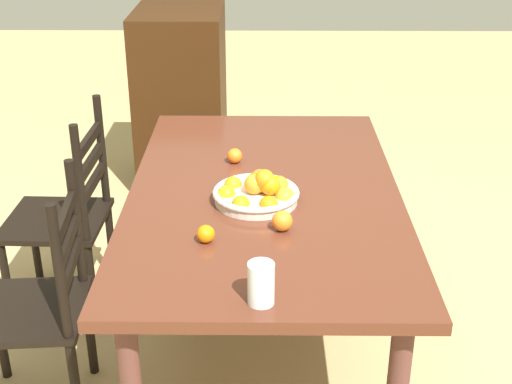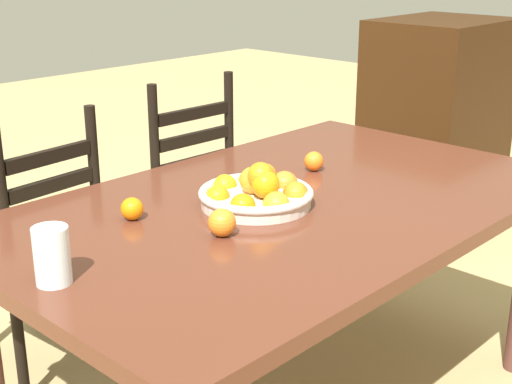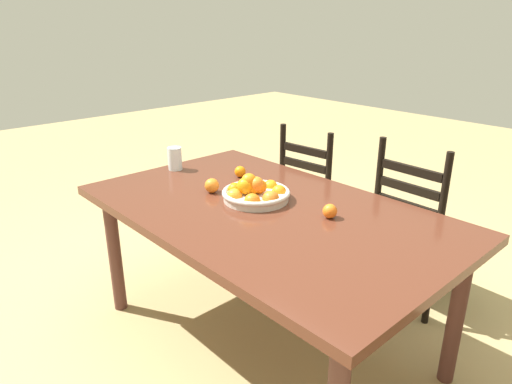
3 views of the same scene
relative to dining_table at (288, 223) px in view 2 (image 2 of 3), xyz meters
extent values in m
cube|color=#53291B|center=(0.00, 0.00, 0.05)|extent=(1.72, 1.04, 0.04)
cylinder|color=#552F29|center=(0.75, 0.41, -0.31)|extent=(0.07, 0.07, 0.69)
cube|color=black|center=(0.30, 0.92, -0.22)|extent=(0.44, 0.44, 0.03)
cylinder|color=black|center=(0.49, 1.10, -0.44)|extent=(0.04, 0.04, 0.42)
cylinder|color=black|center=(0.12, 1.11, -0.44)|extent=(0.04, 0.04, 0.42)
cylinder|color=black|center=(0.48, 0.73, -0.44)|extent=(0.04, 0.04, 0.42)
cylinder|color=black|center=(0.11, 0.74, -0.44)|extent=(0.04, 0.04, 0.42)
cylinder|color=black|center=(0.48, 0.73, 0.05)|extent=(0.04, 0.04, 0.51)
cylinder|color=black|center=(0.11, 0.74, 0.05)|extent=(0.04, 0.04, 0.51)
cube|color=black|center=(0.29, 0.74, -0.03)|extent=(0.34, 0.03, 0.04)
cube|color=black|center=(0.29, 0.74, 0.07)|extent=(0.34, 0.03, 0.04)
cube|color=black|center=(0.29, 0.74, 0.16)|extent=(0.34, 0.03, 0.04)
cube|color=black|center=(-0.38, 0.84, -0.23)|extent=(0.44, 0.44, 0.03)
cylinder|color=black|center=(-0.22, 1.03, -0.45)|extent=(0.04, 0.04, 0.41)
cylinder|color=black|center=(-0.19, 0.69, -0.45)|extent=(0.04, 0.04, 0.41)
cylinder|color=black|center=(-0.54, 0.66, -0.45)|extent=(0.04, 0.04, 0.41)
cylinder|color=black|center=(-0.19, 0.69, 0.03)|extent=(0.04, 0.04, 0.49)
cylinder|color=black|center=(-0.54, 0.66, 0.03)|extent=(0.04, 0.04, 0.49)
cube|color=black|center=(-0.37, 0.67, -0.04)|extent=(0.31, 0.05, 0.04)
cube|color=black|center=(-0.37, 0.67, 0.05)|extent=(0.31, 0.05, 0.04)
cube|color=black|center=(-0.37, 0.67, 0.14)|extent=(0.31, 0.05, 0.04)
cube|color=black|center=(1.71, 0.51, -0.11)|extent=(0.65, 0.52, 1.08)
cylinder|color=beige|center=(-0.10, 0.03, 0.09)|extent=(0.31, 0.31, 0.04)
torus|color=beige|center=(-0.10, 0.03, 0.11)|extent=(0.32, 0.32, 0.02)
sphere|color=orange|center=(0.01, 0.02, 0.11)|extent=(0.08, 0.08, 0.08)
sphere|color=orange|center=(-0.04, 0.12, 0.11)|extent=(0.07, 0.07, 0.07)
sphere|color=orange|center=(-0.12, 0.14, 0.11)|extent=(0.07, 0.07, 0.07)
sphere|color=orange|center=(-0.20, 0.08, 0.11)|extent=(0.07, 0.07, 0.07)
sphere|color=orange|center=(-0.20, -0.02, 0.11)|extent=(0.07, 0.07, 0.07)
sphere|color=orange|center=(-0.14, -0.07, 0.11)|extent=(0.07, 0.07, 0.07)
sphere|color=orange|center=(-0.03, -0.05, 0.11)|extent=(0.07, 0.07, 0.07)
sphere|color=orange|center=(-0.12, 0.00, 0.17)|extent=(0.07, 0.07, 0.07)
sphere|color=orange|center=(-0.08, 0.02, 0.16)|extent=(0.07, 0.07, 0.07)
sphere|color=orange|center=(-0.08, 0.03, 0.15)|extent=(0.07, 0.07, 0.07)
sphere|color=orange|center=(-0.12, -0.02, 0.15)|extent=(0.08, 0.08, 0.08)
sphere|color=orange|center=(-0.10, 0.02, 0.15)|extent=(0.07, 0.07, 0.07)
sphere|color=orange|center=(-0.11, 0.04, 0.15)|extent=(0.08, 0.08, 0.08)
sphere|color=orange|center=(-0.41, 0.19, 0.11)|extent=(0.06, 0.06, 0.06)
sphere|color=orange|center=(-0.32, -0.06, 0.11)|extent=(0.07, 0.07, 0.07)
sphere|color=orange|center=(0.27, 0.12, 0.11)|extent=(0.06, 0.06, 0.06)
cylinder|color=silver|center=(-0.76, 0.01, 0.14)|extent=(0.08, 0.08, 0.13)
camera|label=1|loc=(-2.47, 0.01, 1.24)|focal=49.75mm
camera|label=2|loc=(-1.50, -1.29, 0.77)|focal=51.28mm
camera|label=3|loc=(1.39, -1.33, 0.88)|focal=32.16mm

